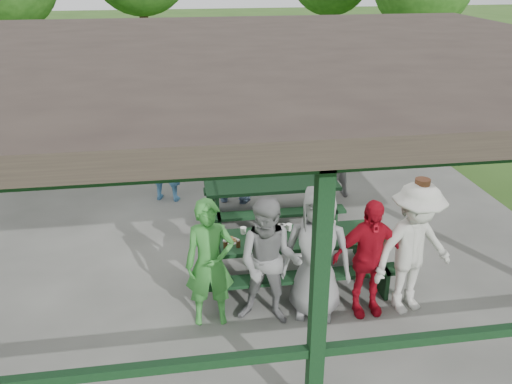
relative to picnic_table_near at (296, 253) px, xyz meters
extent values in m
plane|color=#2F561A|center=(-0.41, 1.20, -0.58)|extent=(90.00, 90.00, 0.00)
cube|color=#61615C|center=(-0.41, 1.20, -0.53)|extent=(10.00, 8.00, 0.10)
cube|color=black|center=(-0.41, -2.60, 1.02)|extent=(0.15, 0.15, 3.00)
cube|color=black|center=(-5.21, 5.00, 1.02)|extent=(0.15, 0.15, 3.00)
cube|color=black|center=(-0.41, 5.00, 1.02)|extent=(0.15, 0.15, 3.00)
cube|color=black|center=(4.39, 5.00, 1.02)|extent=(0.15, 0.15, 3.00)
cube|color=black|center=(-2.81, -2.60, 0.42)|extent=(4.65, 0.10, 0.10)
cube|color=black|center=(-2.81, 5.00, 0.42)|extent=(4.65, 0.10, 0.10)
cube|color=black|center=(1.99, 5.00, 0.42)|extent=(4.65, 0.10, 0.10)
cube|color=black|center=(-0.41, -2.60, 2.42)|extent=(9.80, 0.15, 0.20)
cube|color=black|center=(-0.41, 5.00, 2.42)|extent=(9.80, 0.15, 0.20)
cube|color=#2F2622|center=(-0.41, 1.20, 2.64)|extent=(10.60, 8.60, 0.24)
cube|color=black|center=(0.00, 0.00, 0.24)|extent=(2.66, 0.75, 0.06)
cube|color=black|center=(0.00, -0.55, -0.05)|extent=(2.66, 0.28, 0.05)
cube|color=black|center=(0.00, 0.56, -0.05)|extent=(2.66, 0.28, 0.05)
cube|color=black|center=(-1.15, 0.00, -0.10)|extent=(0.06, 0.70, 0.75)
cube|color=black|center=(1.15, 0.00, -0.10)|extent=(0.06, 0.70, 0.75)
cube|color=black|center=(-1.15, 0.00, -0.25)|extent=(0.06, 1.39, 0.45)
cube|color=black|center=(1.15, 0.00, -0.25)|extent=(0.06, 1.39, 0.45)
cube|color=black|center=(0.00, 2.00, 0.24)|extent=(2.36, 0.75, 0.06)
cube|color=black|center=(0.00, 1.45, -0.05)|extent=(2.36, 0.28, 0.05)
cube|color=black|center=(0.00, 2.56, -0.05)|extent=(2.36, 0.28, 0.05)
cube|color=black|center=(-1.00, 2.00, -0.10)|extent=(0.06, 0.70, 0.75)
cube|color=black|center=(1.00, 2.00, -0.10)|extent=(0.06, 0.70, 0.75)
cube|color=black|center=(-1.00, 2.00, -0.25)|extent=(0.06, 1.39, 0.45)
cube|color=black|center=(1.00, 2.00, -0.25)|extent=(0.06, 1.39, 0.45)
cylinder|color=white|center=(-0.95, 0.00, 0.28)|extent=(0.22, 0.22, 0.01)
torus|color=olive|center=(-0.99, -0.02, 0.30)|extent=(0.10, 0.10, 0.03)
torus|color=olive|center=(-0.91, -0.02, 0.30)|extent=(0.10, 0.10, 0.03)
torus|color=olive|center=(-0.95, 0.05, 0.30)|extent=(0.10, 0.10, 0.03)
cylinder|color=white|center=(-0.35, 0.00, 0.28)|extent=(0.22, 0.22, 0.01)
torus|color=olive|center=(-0.39, -0.02, 0.30)|extent=(0.10, 0.10, 0.03)
torus|color=olive|center=(-0.31, -0.02, 0.30)|extent=(0.10, 0.10, 0.03)
torus|color=olive|center=(-0.35, 0.05, 0.30)|extent=(0.10, 0.10, 0.03)
cylinder|color=white|center=(0.48, 0.00, 0.28)|extent=(0.22, 0.22, 0.01)
torus|color=olive|center=(0.44, -0.02, 0.30)|extent=(0.10, 0.10, 0.03)
torus|color=olive|center=(0.52, -0.02, 0.30)|extent=(0.10, 0.10, 0.03)
torus|color=olive|center=(0.48, 0.05, 0.30)|extent=(0.10, 0.10, 0.03)
cylinder|color=white|center=(1.01, 0.00, 0.28)|extent=(0.22, 0.22, 0.01)
torus|color=olive|center=(0.97, -0.02, 0.30)|extent=(0.10, 0.10, 0.03)
torus|color=olive|center=(1.05, -0.02, 0.30)|extent=(0.10, 0.10, 0.03)
torus|color=olive|center=(1.01, 0.05, 0.30)|extent=(0.10, 0.10, 0.03)
cylinder|color=#381E0F|center=(-1.05, -0.18, 0.32)|extent=(0.06, 0.06, 0.10)
cylinder|color=#381E0F|center=(-0.87, -0.18, 0.32)|extent=(0.06, 0.06, 0.10)
cylinder|color=#381E0F|center=(0.12, -0.18, 0.32)|extent=(0.06, 0.06, 0.10)
cylinder|color=#381E0F|center=(0.31, -0.18, 0.32)|extent=(0.06, 0.06, 0.10)
cylinder|color=#381E0F|center=(0.43, -0.18, 0.32)|extent=(0.06, 0.06, 0.10)
cone|color=white|center=(-0.75, 0.20, 0.32)|extent=(0.09, 0.09, 0.10)
cone|color=white|center=(-0.20, 0.20, 0.32)|extent=(0.09, 0.09, 0.10)
cone|color=white|center=(-0.16, 0.20, 0.32)|extent=(0.09, 0.09, 0.10)
cone|color=white|center=(-0.07, 0.20, 0.32)|extent=(0.09, 0.09, 0.10)
cone|color=white|center=(0.59, 0.20, 0.32)|extent=(0.09, 0.09, 0.10)
imported|color=#388D37|center=(-1.30, -0.76, 0.39)|extent=(0.65, 0.43, 1.74)
imported|color=gray|center=(-0.55, -0.86, 0.40)|extent=(1.02, 0.90, 1.75)
imported|color=gray|center=(0.08, -0.79, 0.45)|extent=(1.03, 0.82, 1.85)
imported|color=#AA0C1C|center=(0.76, -0.86, 0.35)|extent=(0.98, 0.43, 1.65)
imported|color=silver|center=(1.36, -0.90, 0.46)|extent=(1.35, 0.99, 1.87)
cylinder|color=brown|center=(1.36, -0.90, 1.33)|extent=(0.39, 0.39, 0.02)
cylinder|color=brown|center=(1.36, -0.90, 1.39)|extent=(0.23, 0.23, 0.11)
imported|color=#84A3CC|center=(-0.55, 3.00, 0.33)|extent=(1.56, 0.96, 1.61)
imported|color=#457EB5|center=(-1.87, 3.27, 0.47)|extent=(0.80, 0.65, 1.90)
imported|color=#98989B|center=(1.35, 2.88, 0.35)|extent=(0.99, 0.90, 1.65)
imported|color=silver|center=(1.10, 8.55, 0.25)|extent=(6.45, 4.17, 1.65)
cube|color=navy|center=(-3.20, 8.49, 0.31)|extent=(3.39, 2.22, 0.13)
cube|color=navy|center=(-3.38, 7.73, 0.59)|extent=(3.05, 0.77, 0.44)
cube|color=navy|center=(-3.03, 9.25, 0.59)|extent=(3.05, 0.77, 0.44)
cube|color=navy|center=(-4.72, 8.84, 0.59)|extent=(0.42, 1.53, 0.44)
cube|color=navy|center=(-1.69, 8.14, 0.59)|extent=(0.42, 1.53, 0.44)
cylinder|color=black|center=(-4.37, 7.90, -0.15)|extent=(0.87, 0.39, 0.85)
cylinder|color=yellow|center=(-4.37, 7.90, -0.15)|extent=(0.36, 0.31, 0.31)
cylinder|color=black|center=(-3.99, 9.53, -0.15)|extent=(0.87, 0.39, 0.85)
cylinder|color=yellow|center=(-3.99, 9.53, -0.15)|extent=(0.36, 0.31, 0.31)
cylinder|color=black|center=(-2.42, 7.45, -0.15)|extent=(0.87, 0.39, 0.85)
cylinder|color=yellow|center=(-2.42, 7.45, -0.15)|extent=(0.36, 0.31, 0.31)
cylinder|color=black|center=(-2.04, 9.08, -0.15)|extent=(0.87, 0.39, 0.85)
cylinder|color=yellow|center=(-2.04, 9.08, -0.15)|extent=(0.36, 0.31, 0.31)
cube|color=navy|center=(-1.15, 8.01, 0.20)|extent=(1.10, 0.34, 0.09)
cone|color=#F2590C|center=(-4.78, 8.86, 0.70)|extent=(0.12, 0.44, 0.44)
cylinder|color=#312213|center=(-7.17, 14.63, 0.83)|extent=(0.36, 0.36, 2.81)
cylinder|color=#312213|center=(-2.59, 16.62, 1.01)|extent=(0.36, 0.36, 3.17)
cylinder|color=#312213|center=(5.53, 17.93, 0.84)|extent=(0.36, 0.36, 2.84)
cylinder|color=#312213|center=(7.33, 12.54, 0.79)|extent=(0.36, 0.36, 2.74)
cylinder|color=#312213|center=(9.25, 15.86, 0.77)|extent=(0.36, 0.36, 2.69)
camera|label=1|loc=(-1.64, -6.69, 3.98)|focal=38.00mm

